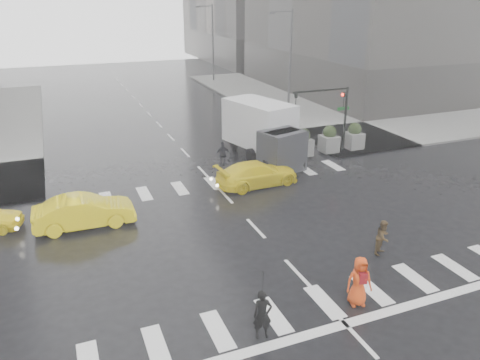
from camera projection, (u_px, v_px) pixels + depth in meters
name	position (u px, v px, depth m)	size (l,w,h in m)	color
ground	(256.00, 228.00, 21.65)	(120.00, 120.00, 0.00)	black
sidewalk_ne	(372.00, 110.00, 43.48)	(35.00, 35.00, 0.15)	slate
road_markings	(256.00, 228.00, 21.65)	(18.00, 48.00, 0.01)	silver
traffic_signal_pole	(333.00, 107.00, 30.49)	(4.45, 0.42, 4.50)	black
street_lamp_near	(289.00, 60.00, 39.11)	(2.15, 0.22, 9.00)	#59595B
street_lamp_far	(212.00, 40.00, 56.34)	(2.15, 0.22, 9.00)	#59595B
planter_west	(303.00, 143.00, 30.79)	(1.10, 1.10, 1.80)	slate
planter_mid	(329.00, 140.00, 31.48)	(1.10, 1.10, 1.80)	slate
planter_east	(354.00, 136.00, 32.18)	(1.10, 1.10, 1.80)	slate
pedestrian_black	(263.00, 294.00, 14.23)	(1.14, 1.15, 2.43)	black
pedestrian_brown	(383.00, 237.00, 19.31)	(0.73, 0.57, 1.50)	#473319
pedestrian_orange	(359.00, 281.00, 16.06)	(1.02, 0.81, 1.83)	#DE410F
pedestrian_far_a	(223.00, 154.00, 29.18)	(0.93, 0.57, 1.58)	black
pedestrian_far_b	(292.00, 161.00, 28.18)	(0.96, 0.53, 1.49)	black
taxi_mid	(84.00, 212.00, 21.59)	(1.58, 4.53, 1.49)	yellow
taxi_rear	(257.00, 174.00, 26.29)	(1.94, 4.21, 1.38)	yellow
box_truck	(265.00, 131.00, 30.01)	(2.56, 6.83, 3.63)	silver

